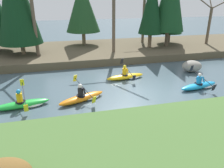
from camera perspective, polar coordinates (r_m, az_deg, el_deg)
The scene contains 13 objects.
ground_plane at distance 13.20m, azimuth 9.70°, elevation -2.04°, with size 90.00×90.00×0.00m, color #425660.
riverbank_far at distance 22.03m, azimuth -0.43°, elevation 8.85°, with size 44.00×8.63×0.62m.
conifer_tree_mid_left at distance 22.91m, azimuth -7.77°, elevation 19.60°, with size 3.42×3.42×6.31m.
conifer_tree_centre at distance 21.85m, azimuth 10.40°, elevation 19.64°, with size 2.35×2.35×6.57m.
bare_tree_upstream at distance 19.28m, azimuth -19.85°, elevation 17.09°, with size 4.02×3.97×7.34m.
bare_tree_mid_upstream at distance 19.57m, azimuth 0.49°, elevation 18.61°, with size 4.12×4.07×7.52m.
bare_tree_mid_downstream at distance 24.36m, azimuth 8.30°, elevation 17.40°, with size 3.33×3.29×6.03m.
bare_tree_downstream at distance 25.32m, azimuth 24.13°, elevation 14.76°, with size 2.74×2.71×4.90m.
kayaker_lead at distance 14.54m, azimuth 22.06°, elevation -0.26°, with size 2.79×2.06×1.20m.
kayaker_middle at distance 15.04m, azimuth 3.85°, elevation 2.07°, with size 2.80×2.07×1.20m.
kayaker_trailing at distance 12.00m, azimuth -7.44°, elevation -3.38°, with size 2.71×1.96×1.20m.
kayaker_far_back at distance 12.08m, azimuth -21.99°, elevation -4.74°, with size 2.79×2.07×1.20m.
boulder_midstream at distance 17.49m, azimuth 20.12°, elevation 4.40°, with size 1.50×1.17×0.85m.
Camera 1 is at (-5.04, -11.00, 5.29)m, focal length 35.00 mm.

